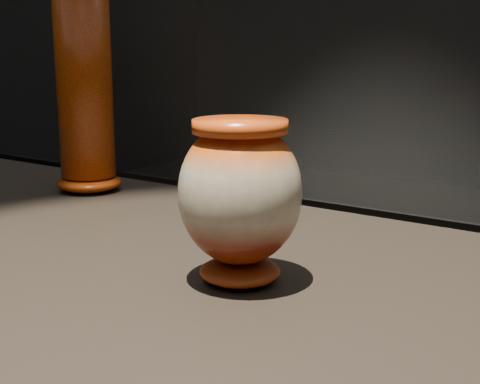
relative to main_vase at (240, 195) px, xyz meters
The scene contains 2 objects.
main_vase is the anchor object (origin of this frame).
tall_vase 0.62m from the main_vase, 154.88° to the left, with size 0.14×0.14×0.41m.
Camera 1 is at (0.51, -0.64, 1.19)m, focal length 50.00 mm.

